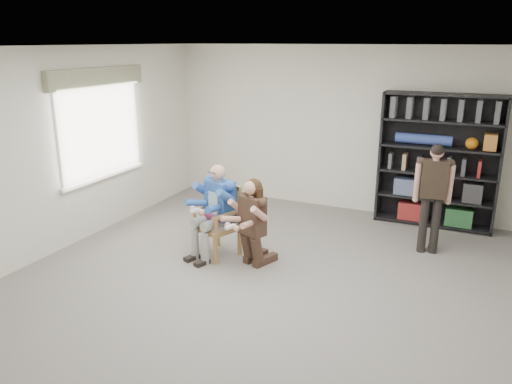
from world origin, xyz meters
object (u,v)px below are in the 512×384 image
at_px(armchair, 216,221).
at_px(kneeling_woman, 251,224).
at_px(seated_man, 216,211).
at_px(standing_man, 432,199).
at_px(bookshelf, 438,161).

height_order(armchair, kneeling_woman, kneeling_woman).
relative_size(armchair, kneeling_woman, 0.84).
xyz_separation_m(armchair, seated_man, (0.00, 0.00, 0.15)).
height_order(seated_man, standing_man, standing_man).
bearing_deg(standing_man, kneeling_woman, -155.73).
bearing_deg(kneeling_woman, armchair, -171.40).
height_order(armchair, bookshelf, bookshelf).
bearing_deg(standing_man, bookshelf, 82.18).
xyz_separation_m(seated_man, kneeling_woman, (0.58, -0.12, -0.05)).
xyz_separation_m(seated_man, standing_man, (2.64, 1.32, 0.13)).
distance_m(armchair, kneeling_woman, 0.60).
height_order(armchair, standing_man, standing_man).
xyz_separation_m(kneeling_woman, bookshelf, (2.00, 2.62, 0.46)).
height_order(bookshelf, standing_man, bookshelf).
relative_size(kneeling_woman, bookshelf, 0.56).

